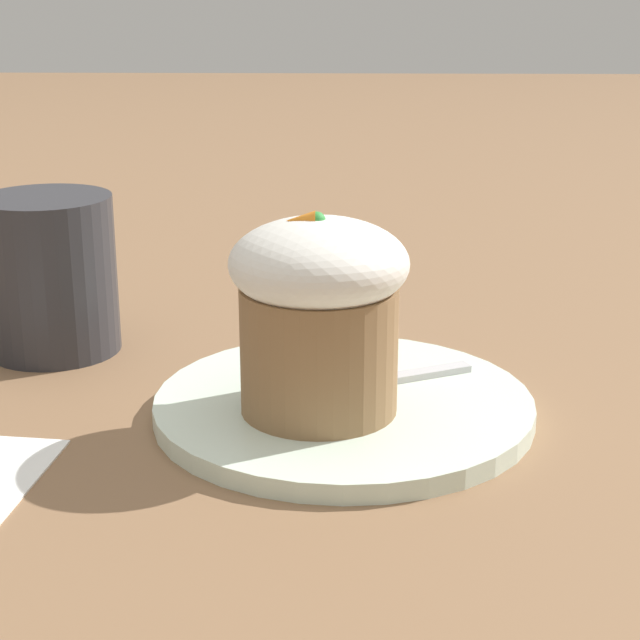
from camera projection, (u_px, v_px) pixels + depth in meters
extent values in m
plane|color=#846042|center=(345.00, 416.00, 0.60)|extent=(4.00, 4.00, 0.00)
cylinder|color=silver|center=(345.00, 407.00, 0.60)|extent=(0.21, 0.21, 0.01)
cylinder|color=olive|center=(320.00, 349.00, 0.57)|extent=(0.08, 0.08, 0.07)
ellipsoid|color=white|center=(320.00, 263.00, 0.56)|extent=(0.10, 0.10, 0.05)
cone|color=orange|center=(302.00, 221.00, 0.55)|extent=(0.02, 0.01, 0.01)
sphere|color=green|center=(318.00, 221.00, 0.55)|extent=(0.01, 0.01, 0.01)
cube|color=silver|center=(408.00, 376.00, 0.62)|extent=(0.08, 0.04, 0.00)
ellipsoid|color=silver|center=(318.00, 388.00, 0.60)|extent=(0.06, 0.06, 0.01)
cylinder|color=#2D2D33|center=(51.00, 275.00, 0.69)|extent=(0.09, 0.09, 0.10)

